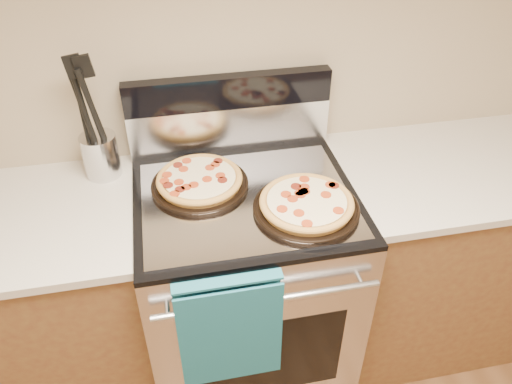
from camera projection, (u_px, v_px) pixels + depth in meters
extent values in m
plane|color=tan|center=(225.00, 36.00, 1.73)|extent=(4.00, 0.00, 4.00)
cube|color=#B7B7BC|center=(247.00, 287.00, 2.00)|extent=(0.76, 0.68, 0.90)
cube|color=black|center=(264.00, 358.00, 1.74)|extent=(0.56, 0.01, 0.40)
cube|color=black|center=(245.00, 197.00, 1.72)|extent=(0.76, 0.68, 0.02)
cube|color=silver|center=(230.00, 127.00, 1.90)|extent=(0.76, 0.06, 0.18)
cube|color=black|center=(229.00, 91.00, 1.81)|extent=(0.76, 0.06, 0.12)
cylinder|color=silver|center=(268.00, 301.00, 1.50)|extent=(0.70, 0.03, 0.03)
cube|color=gray|center=(247.00, 199.00, 1.69)|extent=(0.70, 0.55, 0.01)
cube|color=brown|center=(17.00, 318.00, 1.89)|extent=(1.00, 0.62, 0.88)
cube|color=brown|center=(444.00, 253.00, 2.17)|extent=(1.00, 0.62, 0.88)
cube|color=beige|center=(471.00, 167.00, 1.89)|extent=(1.02, 0.64, 0.03)
cylinder|color=silver|center=(101.00, 155.00, 1.78)|extent=(0.14, 0.14, 0.16)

